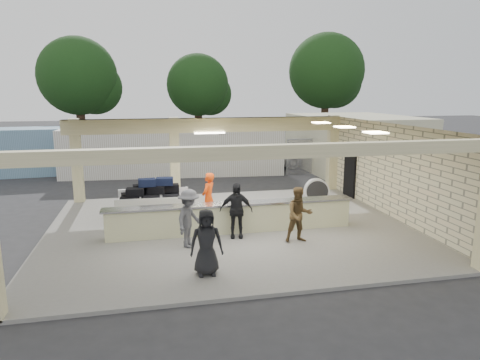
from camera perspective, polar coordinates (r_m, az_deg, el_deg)
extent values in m
plane|color=#2A2A2C|center=(14.65, -1.41, -6.67)|extent=(120.00, 120.00, 0.00)
cube|color=slate|center=(14.63, -1.41, -6.48)|extent=(12.00, 10.00, 0.10)
cube|color=#C1BB81|center=(13.95, -1.48, 7.11)|extent=(12.00, 10.00, 0.02)
cube|color=beige|center=(16.38, 19.67, 0.94)|extent=(0.02, 10.00, 3.50)
cube|color=black|center=(19.20, 14.42, 0.94)|extent=(0.10, 0.95, 2.10)
cube|color=#C1BB81|center=(18.64, -4.19, 7.32)|extent=(12.00, 0.50, 0.60)
cube|color=#C1BB81|center=(9.26, 4.08, 3.80)|extent=(12.00, 0.30, 0.30)
cube|color=#C1BB81|center=(18.86, -20.92, 2.35)|extent=(0.40, 0.40, 3.50)
cube|color=#C1BB81|center=(18.66, -8.70, 2.89)|extent=(0.40, 0.40, 3.50)
cube|color=#C1BB81|center=(20.46, 12.18, 3.54)|extent=(0.40, 0.40, 3.50)
cube|color=white|center=(18.42, -4.07, 6.28)|extent=(1.30, 0.12, 0.06)
cube|color=#FFEABF|center=(16.48, 10.74, 7.52)|extent=(0.55, 0.55, 0.04)
cube|color=#FFEABF|center=(14.66, 13.76, 6.89)|extent=(0.55, 0.55, 0.04)
cube|color=#FFEABF|center=(12.90, 17.62, 6.06)|extent=(0.55, 0.55, 0.04)
cube|color=beige|center=(14.01, -1.04, -5.17)|extent=(8.00, 0.50, 0.90)
cube|color=#B7B7BC|center=(13.88, -1.04, -3.19)|extent=(8.20, 0.58, 0.06)
cube|color=silver|center=(15.62, -11.43, -3.00)|extent=(2.60, 1.60, 0.12)
cylinder|color=black|center=(15.24, -15.27, -5.16)|extent=(0.13, 0.41, 0.41)
cylinder|color=black|center=(16.32, -14.97, -4.02)|extent=(0.13, 0.41, 0.41)
cylinder|color=black|center=(15.20, -7.51, -4.88)|extent=(0.13, 0.41, 0.41)
cylinder|color=black|center=(16.28, -7.74, -3.76)|extent=(0.13, 0.41, 0.41)
cube|color=silver|center=(16.31, -11.44, -1.62)|extent=(2.57, 0.12, 0.31)
cube|color=silver|center=(14.82, -11.50, -2.97)|extent=(2.57, 0.12, 0.31)
cube|color=black|center=(15.31, -14.55, -2.69)|extent=(0.61, 0.40, 0.27)
cube|color=black|center=(15.27, -11.86, -2.59)|extent=(0.61, 0.40, 0.27)
cube|color=black|center=(15.27, -9.16, -2.49)|extent=(0.61, 0.40, 0.27)
cube|color=black|center=(15.90, -14.41, -2.14)|extent=(0.61, 0.40, 0.27)
cube|color=black|center=(15.87, -11.82, -2.05)|extent=(0.61, 0.40, 0.27)
cube|color=black|center=(15.87, -9.23, -1.95)|extent=(0.61, 0.40, 0.27)
cube|color=black|center=(15.33, -13.82, -1.56)|extent=(0.61, 0.40, 0.27)
cube|color=black|center=(15.50, -11.13, -1.29)|extent=(0.61, 0.40, 0.27)
cube|color=black|center=(15.70, -9.25, -1.06)|extent=(0.61, 0.40, 0.27)
cube|color=black|center=(15.82, -12.98, -1.11)|extent=(0.61, 0.40, 0.27)
cube|color=black|center=(15.45, -12.31, -0.33)|extent=(0.61, 0.40, 0.27)
cube|color=black|center=(15.54, -10.03, -0.17)|extent=(0.61, 0.40, 0.27)
cylinder|color=silver|center=(17.52, 10.16, -1.41)|extent=(1.02, 0.51, 0.98)
cylinder|color=black|center=(17.52, 10.16, -1.41)|extent=(0.92, 0.53, 0.87)
cube|color=silver|center=(17.50, 9.12, -2.85)|extent=(0.07, 0.54, 0.33)
cube|color=silver|center=(17.74, 11.09, -2.72)|extent=(0.07, 0.54, 0.33)
imported|color=#FF480D|center=(14.88, -4.22, -2.42)|extent=(0.66, 0.74, 1.79)
imported|color=brown|center=(13.12, 7.89, -4.61)|extent=(0.83, 0.37, 1.71)
imported|color=black|center=(13.39, -0.53, -4.06)|extent=(1.08, 0.56, 1.76)
imported|color=#494A4E|center=(12.68, -6.81, -5.10)|extent=(0.93, 1.16, 1.74)
imported|color=black|center=(10.78, -4.50, -8.27)|extent=(0.83, 0.36, 1.69)
imported|color=silver|center=(27.81, 8.43, 3.51)|extent=(5.46, 4.06, 1.41)
imported|color=silver|center=(30.71, 15.88, 3.95)|extent=(4.70, 2.56, 1.40)
imported|color=black|center=(29.64, 2.40, 4.20)|extent=(4.73, 2.89, 1.49)
cube|color=white|center=(24.39, -8.80, 3.80)|extent=(12.31, 3.40, 2.63)
cube|color=#759BBB|center=(27.18, -28.86, 3.26)|extent=(10.18, 3.13, 2.61)
cylinder|color=gray|center=(24.16, 6.30, 3.04)|extent=(0.06, 0.06, 2.00)
cylinder|color=gray|center=(24.86, 10.69, 3.15)|extent=(0.06, 0.06, 2.00)
cylinder|color=gray|center=(25.70, 14.82, 3.24)|extent=(0.06, 0.06, 2.00)
cylinder|color=gray|center=(26.66, 18.66, 3.30)|extent=(0.06, 0.06, 2.00)
cylinder|color=gray|center=(27.73, 22.23, 3.35)|extent=(0.06, 0.06, 2.00)
cylinder|color=gray|center=(28.90, 25.52, 3.39)|extent=(0.06, 0.06, 2.00)
cylinder|color=gray|center=(30.15, 28.55, 3.41)|extent=(0.06, 0.06, 2.00)
cube|color=gray|center=(26.66, 18.66, 3.30)|extent=(12.00, 0.02, 2.00)
cylinder|color=gray|center=(26.54, 18.81, 5.44)|extent=(12.00, 0.05, 0.05)
cylinder|color=#382619|center=(38.13, -20.44, 7.44)|extent=(0.70, 0.70, 4.50)
sphere|color=black|center=(38.07, -20.83, 12.84)|extent=(6.30, 6.30, 6.30)
sphere|color=black|center=(38.50, -18.80, 11.61)|extent=(4.50, 4.50, 4.50)
cylinder|color=#382619|center=(40.01, -5.56, 7.92)|extent=(0.70, 0.70, 4.00)
sphere|color=black|center=(39.93, -5.66, 12.51)|extent=(5.60, 5.60, 5.60)
sphere|color=black|center=(40.67, -4.02, 11.39)|extent=(4.00, 4.00, 4.00)
cylinder|color=#382619|center=(42.11, 11.22, 8.62)|extent=(0.70, 0.70, 5.00)
sphere|color=black|center=(42.10, 11.44, 14.06)|extent=(7.00, 7.00, 7.00)
sphere|color=black|center=(43.10, 12.57, 12.63)|extent=(5.00, 5.00, 5.00)
cube|color=beige|center=(26.73, 14.88, 4.85)|extent=(6.00, 8.00, 3.20)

